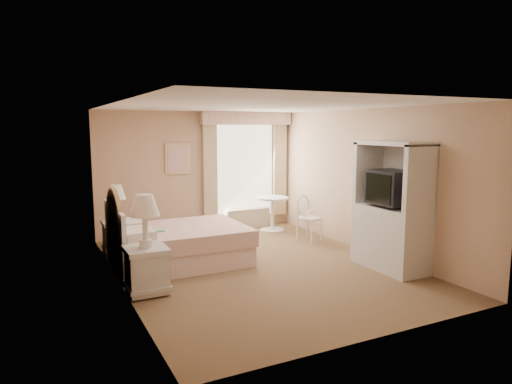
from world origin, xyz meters
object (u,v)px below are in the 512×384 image
round_table (272,208)px  armoire (392,216)px  bed (175,244)px  nightstand_far (117,228)px  cafe_chair (307,214)px  nightstand_near (146,257)px

round_table → armoire: armoire is taller
bed → nightstand_far: size_ratio=1.75×
nightstand_far → armoire: bearing=-37.4°
cafe_chair → nightstand_near: bearing=-179.4°
round_table → armoire: size_ratio=0.37×
nightstand_far → cafe_chair: bearing=-12.2°
nightstand_near → armoire: size_ratio=0.66×
nightstand_far → round_table: 3.26m
nightstand_near → round_table: bearing=37.8°
nightstand_far → bed: bearing=-56.9°
nightstand_far → nightstand_near: bearing=-90.0°
bed → armoire: (2.94, -1.70, 0.49)m
bed → nightstand_near: nightstand_near is taller
cafe_chair → armoire: armoire is taller
bed → nightstand_far: bed is taller
nightstand_far → round_table: size_ratio=1.64×
nightstand_far → cafe_chair: size_ratio=1.34×
bed → round_table: 2.89m
nightstand_near → round_table: 4.10m
nightstand_far → armoire: armoire is taller
round_table → cafe_chair: (0.19, -1.05, 0.03)m
nightstand_near → nightstand_far: bearing=90.0°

